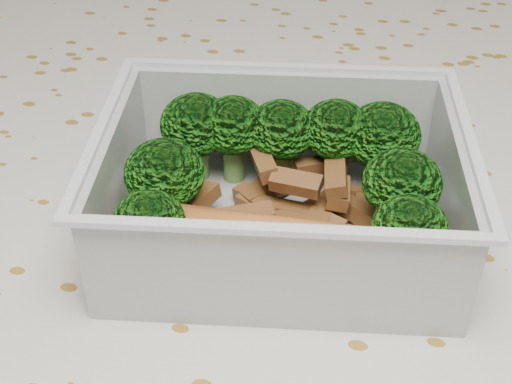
# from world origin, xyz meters

# --- Properties ---
(dining_table) EXTENTS (1.40, 0.90, 0.75)m
(dining_table) POSITION_xyz_m (0.00, 0.00, 0.67)
(dining_table) COLOR brown
(dining_table) RESTS_ON ground
(tablecloth) EXTENTS (1.46, 0.96, 0.19)m
(tablecloth) POSITION_xyz_m (0.00, 0.00, 0.72)
(tablecloth) COLOR silver
(tablecloth) RESTS_ON dining_table
(lunch_container) EXTENTS (0.22, 0.19, 0.07)m
(lunch_container) POSITION_xyz_m (0.02, -0.01, 0.78)
(lunch_container) COLOR silver
(lunch_container) RESTS_ON tablecloth
(broccoli_florets) EXTENTS (0.17, 0.15, 0.06)m
(broccoli_florets) POSITION_xyz_m (0.02, 0.01, 0.80)
(broccoli_florets) COLOR #608C3F
(broccoli_florets) RESTS_ON lunch_container
(meat_pile) EXTENTS (0.12, 0.08, 0.03)m
(meat_pile) POSITION_xyz_m (0.03, -0.00, 0.77)
(meat_pile) COLOR brown
(meat_pile) RESTS_ON lunch_container
(sausage) EXTENTS (0.17, 0.04, 0.03)m
(sausage) POSITION_xyz_m (0.04, -0.05, 0.78)
(sausage) COLOR #CF6B30
(sausage) RESTS_ON lunch_container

